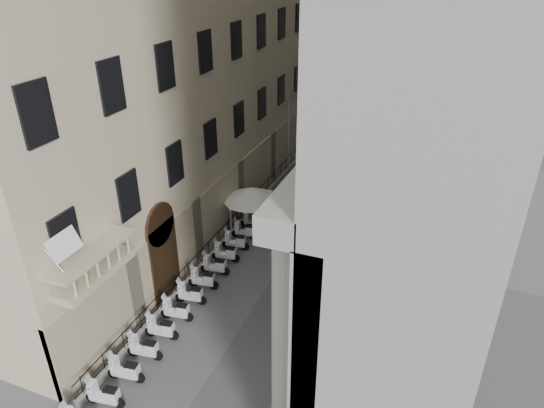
{
  "coord_description": "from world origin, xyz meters",
  "views": [
    {
      "loc": [
        8.28,
        -5.96,
        16.93
      ],
      "look_at": [
        -0.28,
        16.02,
        4.5
      ],
      "focal_mm": 32.0,
      "sensor_mm": 36.0,
      "label": 1
    }
  ],
  "objects_px": {
    "security_tent": "(257,198)",
    "info_kiosk": "(279,198)",
    "pedestrian_b": "(359,160)",
    "street_lamp": "(291,131)",
    "pedestrian_a": "(300,206)"
  },
  "relations": [
    {
      "from": "security_tent",
      "to": "pedestrian_b",
      "type": "relative_size",
      "value": 1.94
    },
    {
      "from": "security_tent",
      "to": "pedestrian_b",
      "type": "height_order",
      "value": "security_tent"
    },
    {
      "from": "street_lamp",
      "to": "pedestrian_b",
      "type": "xyz_separation_m",
      "value": [
        4.58,
        4.77,
        -3.5
      ]
    },
    {
      "from": "security_tent",
      "to": "info_kiosk",
      "type": "xyz_separation_m",
      "value": [
        0.32,
        3.43,
        -1.56
      ]
    },
    {
      "from": "info_kiosk",
      "to": "pedestrian_a",
      "type": "bearing_deg",
      "value": -13.18
    },
    {
      "from": "street_lamp",
      "to": "pedestrian_b",
      "type": "relative_size",
      "value": 3.96
    },
    {
      "from": "pedestrian_a",
      "to": "pedestrian_b",
      "type": "distance_m",
      "value": 10.01
    },
    {
      "from": "street_lamp",
      "to": "pedestrian_a",
      "type": "relative_size",
      "value": 4.13
    },
    {
      "from": "info_kiosk",
      "to": "pedestrian_b",
      "type": "bearing_deg",
      "value": 71.73
    },
    {
      "from": "info_kiosk",
      "to": "street_lamp",
      "type": "bearing_deg",
      "value": 103.4
    },
    {
      "from": "pedestrian_a",
      "to": "street_lamp",
      "type": "bearing_deg",
      "value": -86.62
    },
    {
      "from": "pedestrian_a",
      "to": "info_kiosk",
      "type": "bearing_deg",
      "value": -40.69
    },
    {
      "from": "pedestrian_a",
      "to": "security_tent",
      "type": "bearing_deg",
      "value": 30.72
    },
    {
      "from": "pedestrian_a",
      "to": "pedestrian_b",
      "type": "height_order",
      "value": "pedestrian_b"
    },
    {
      "from": "street_lamp",
      "to": "info_kiosk",
      "type": "relative_size",
      "value": 4.01
    }
  ]
}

